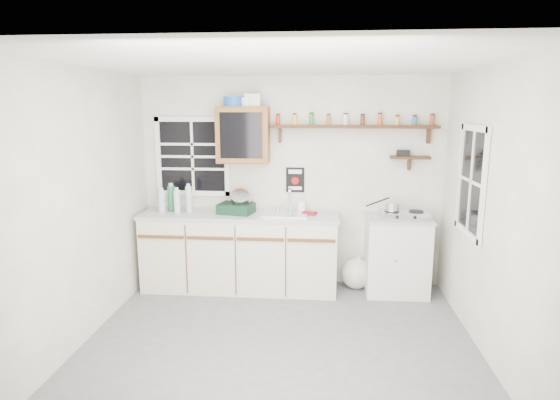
# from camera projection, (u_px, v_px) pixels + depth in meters

# --- Properties ---
(room) EXTENTS (3.64, 3.24, 2.54)m
(room) POSITION_uv_depth(u_px,v_px,m) (279.00, 211.00, 4.08)
(room) COLOR #535355
(room) RESTS_ON ground
(main_cabinet) EXTENTS (2.31, 0.63, 0.92)m
(main_cabinet) POSITION_uv_depth(u_px,v_px,m) (240.00, 251.00, 5.56)
(main_cabinet) COLOR beige
(main_cabinet) RESTS_ON floor
(right_cabinet) EXTENTS (0.73, 0.57, 0.91)m
(right_cabinet) POSITION_uv_depth(u_px,v_px,m) (397.00, 255.00, 5.43)
(right_cabinet) COLOR silver
(right_cabinet) RESTS_ON floor
(sink) EXTENTS (0.52, 0.44, 0.29)m
(sink) POSITION_uv_depth(u_px,v_px,m) (285.00, 213.00, 5.43)
(sink) COLOR silver
(sink) RESTS_ON main_cabinet
(upper_cabinet) EXTENTS (0.60, 0.32, 0.65)m
(upper_cabinet) POSITION_uv_depth(u_px,v_px,m) (243.00, 135.00, 5.43)
(upper_cabinet) COLOR brown
(upper_cabinet) RESTS_ON wall_back
(upper_cabinet_clutter) EXTENTS (0.43, 0.24, 0.14)m
(upper_cabinet_clutter) POSITION_uv_depth(u_px,v_px,m) (242.00, 101.00, 5.36)
(upper_cabinet_clutter) COLOR #1B50B0
(upper_cabinet_clutter) RESTS_ON upper_cabinet
(spice_shelf) EXTENTS (1.91, 0.18, 0.35)m
(spice_shelf) POSITION_uv_depth(u_px,v_px,m) (354.00, 126.00, 5.37)
(spice_shelf) COLOR black
(spice_shelf) RESTS_ON wall_back
(secondary_shelf) EXTENTS (0.45, 0.16, 0.24)m
(secondary_shelf) POSITION_uv_depth(u_px,v_px,m) (408.00, 157.00, 5.39)
(secondary_shelf) COLOR black
(secondary_shelf) RESTS_ON wall_back
(warning_sign) EXTENTS (0.22, 0.02, 0.30)m
(warning_sign) POSITION_uv_depth(u_px,v_px,m) (295.00, 180.00, 5.63)
(warning_sign) COLOR black
(warning_sign) RESTS_ON wall_back
(window_back) EXTENTS (0.93, 0.03, 0.98)m
(window_back) POSITION_uv_depth(u_px,v_px,m) (193.00, 157.00, 5.68)
(window_back) COLOR black
(window_back) RESTS_ON wall_back
(window_right) EXTENTS (0.03, 0.78, 1.08)m
(window_right) POSITION_uv_depth(u_px,v_px,m) (472.00, 181.00, 4.43)
(window_right) COLOR black
(window_right) RESTS_ON wall_back
(water_bottles) EXTENTS (0.39, 0.19, 0.34)m
(water_bottles) POSITION_uv_depth(u_px,v_px,m) (174.00, 199.00, 5.52)
(water_bottles) COLOR #AEC4CC
(water_bottles) RESTS_ON main_cabinet
(dish_rack) EXTENTS (0.44, 0.37, 0.29)m
(dish_rack) POSITION_uv_depth(u_px,v_px,m) (237.00, 205.00, 5.45)
(dish_rack) COLOR black
(dish_rack) RESTS_ON main_cabinet
(soap_bottle) EXTENTS (0.09, 0.09, 0.18)m
(soap_bottle) POSITION_uv_depth(u_px,v_px,m) (302.00, 204.00, 5.55)
(soap_bottle) COLOR silver
(soap_bottle) RESTS_ON main_cabinet
(rag) EXTENTS (0.19, 0.17, 0.02)m
(rag) POSITION_uv_depth(u_px,v_px,m) (309.00, 213.00, 5.41)
(rag) COLOR maroon
(rag) RESTS_ON main_cabinet
(hotplate) EXTENTS (0.55, 0.30, 0.08)m
(hotplate) POSITION_uv_depth(u_px,v_px,m) (404.00, 214.00, 5.31)
(hotplate) COLOR silver
(hotplate) RESTS_ON right_cabinet
(saucepan) EXTENTS (0.36, 0.26, 0.17)m
(saucepan) POSITION_uv_depth(u_px,v_px,m) (391.00, 207.00, 5.31)
(saucepan) COLOR silver
(saucepan) RESTS_ON hotplate
(trash_bag) EXTENTS (0.39, 0.35, 0.44)m
(trash_bag) POSITION_uv_depth(u_px,v_px,m) (356.00, 273.00, 5.59)
(trash_bag) COLOR silver
(trash_bag) RESTS_ON floor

